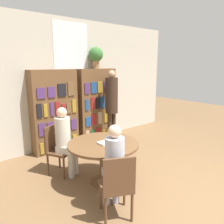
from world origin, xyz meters
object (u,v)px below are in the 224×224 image
at_px(bookshelf_right, 96,105).
at_px(reading_table, 103,150).
at_px(bookshelf_left, 55,111).
at_px(chair_near_camera, 117,184).
at_px(seated_reader_right, 114,163).
at_px(chair_left_side, 57,147).
at_px(seated_reader_left, 65,137).
at_px(flower_vase, 96,56).
at_px(librarian_standing, 112,100).

height_order(bookshelf_right, reading_table, bookshelf_right).
height_order(bookshelf_left, chair_near_camera, bookshelf_left).
bearing_deg(seated_reader_right, chair_left_side, 120.22).
height_order(chair_left_side, seated_reader_right, seated_reader_right).
xyz_separation_m(chair_near_camera, seated_reader_left, (0.08, 1.48, 0.21)).
bearing_deg(seated_reader_left, flower_vase, -170.00).
xyz_separation_m(bookshelf_left, librarian_standing, (1.26, -0.50, 0.20)).
bearing_deg(librarian_standing, chair_near_camera, -128.52).
distance_m(bookshelf_left, reading_table, 1.87).
bearing_deg(chair_near_camera, reading_table, 90.00).
height_order(bookshelf_left, reading_table, bookshelf_left).
xyz_separation_m(bookshelf_right, chair_near_camera, (-1.62, -2.66, -0.43)).
bearing_deg(librarian_standing, seated_reader_right, -129.35).
relative_size(chair_near_camera, seated_reader_right, 0.72).
xyz_separation_m(seated_reader_left, librarian_standing, (1.64, 0.68, 0.42)).
distance_m(seated_reader_right, librarian_standing, 2.61).
xyz_separation_m(bookshelf_right, seated_reader_left, (-1.54, -1.18, -0.22)).
bearing_deg(chair_left_side, seated_reader_left, 90.00).
xyz_separation_m(bookshelf_left, bookshelf_right, (1.16, -0.00, -0.00)).
distance_m(flower_vase, seated_reader_left, 2.44).
distance_m(bookshelf_left, seated_reader_left, 1.26).
bearing_deg(librarian_standing, chair_left_side, -163.28).
bearing_deg(seated_reader_right, reading_table, 90.00).
distance_m(reading_table, chair_left_side, 0.92).
xyz_separation_m(chair_near_camera, seated_reader_right, (0.08, 0.16, 0.20)).
distance_m(flower_vase, chair_left_side, 2.56).
xyz_separation_m(bookshelf_right, chair_left_side, (-1.63, -1.02, -0.43)).
height_order(bookshelf_left, seated_reader_right, bookshelf_left).
bearing_deg(bookshelf_right, seated_reader_right, -121.69).
height_order(flower_vase, librarian_standing, flower_vase).
distance_m(bookshelf_left, librarian_standing, 1.37).
relative_size(reading_table, librarian_standing, 0.64).
xyz_separation_m(flower_vase, chair_left_side, (-1.64, -1.02, -1.67)).
height_order(reading_table, librarian_standing, librarian_standing).
relative_size(chair_left_side, seated_reader_right, 0.72).
xyz_separation_m(seated_reader_right, librarian_standing, (1.63, 1.99, 0.43)).
bearing_deg(librarian_standing, flower_vase, 99.08).
bearing_deg(bookshelf_right, flower_vase, 19.82).
bearing_deg(bookshelf_left, seated_reader_left, -107.96).
relative_size(bookshelf_right, flower_vase, 3.53).
relative_size(flower_vase, chair_left_side, 0.59).
bearing_deg(reading_table, seated_reader_left, 117.20).
distance_m(bookshelf_right, flower_vase, 1.25).
distance_m(chair_left_side, seated_reader_right, 1.49).
xyz_separation_m(chair_near_camera, librarian_standing, (1.72, 2.15, 0.63)).
height_order(bookshelf_left, librarian_standing, bookshelf_left).
relative_size(flower_vase, seated_reader_right, 0.43).
bearing_deg(seated_reader_right, chair_near_camera, -90.00).
bearing_deg(bookshelf_right, chair_near_camera, -121.40).
distance_m(seated_reader_left, seated_reader_right, 1.32).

